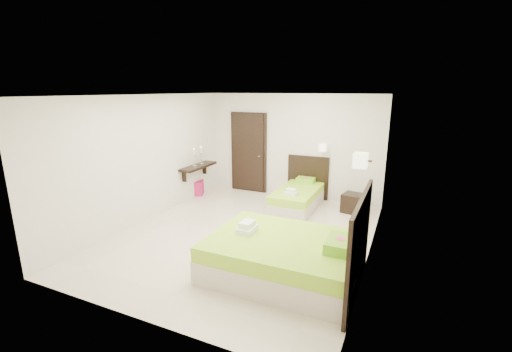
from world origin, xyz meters
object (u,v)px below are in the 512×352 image
at_px(ottoman, 196,188).
at_px(nightstand, 354,203).
at_px(bed_single, 298,196).
at_px(bed_double, 288,255).

bearing_deg(ottoman, nightstand, 4.74).
height_order(bed_single, bed_double, bed_double).
distance_m(bed_single, bed_double, 3.10).
bearing_deg(ottoman, bed_single, 3.38).
height_order(nightstand, ottoman, nightstand).
height_order(bed_single, ottoman, bed_single).
relative_size(bed_double, ottoman, 5.91).
bearing_deg(bed_single, bed_double, -75.32).
xyz_separation_m(bed_single, ottoman, (-2.76, -0.16, -0.08)).
xyz_separation_m(bed_double, nightstand, (0.46, 3.17, -0.11)).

